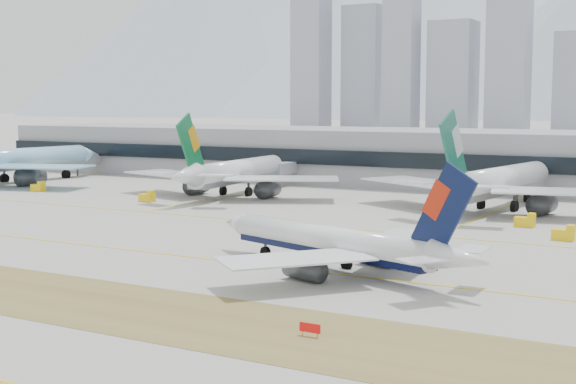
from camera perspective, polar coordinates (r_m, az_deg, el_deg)
The scene contains 12 objects.
ground at distance 124.13m, azimuth -7.27°, elevation -4.04°, with size 3000.00×3000.00×0.00m, color #9F9B94.
taxiing_airliner at distance 105.96m, azimuth 3.61°, elevation -3.69°, with size 45.66×38.81×15.76m.
widebody_korean at distance 237.57m, azimuth -19.22°, elevation 2.06°, with size 64.62×63.50×23.13m.
widebody_eva at distance 194.09m, azimuth -3.88°, elevation 1.33°, with size 57.31×56.31×20.51m.
widebody_cathay at distance 172.08m, azimuth 14.59°, elevation 0.60°, with size 59.78×58.94×21.48m.
terminal at distance 225.38m, azimuth 10.41°, elevation 2.45°, with size 280.00×43.10×15.00m.
hold_sign_right at distance 77.40m, azimuth 1.57°, elevation -9.64°, with size 2.20×0.15×1.35m.
gse_b at distance 184.94m, azimuth -9.96°, elevation -0.37°, with size 3.55×2.00×2.60m.
gse_a at distance 213.70m, azimuth -17.31°, elevation 0.33°, with size 3.55×2.00×2.60m.
gse_c at distance 150.99m, azimuth 16.55°, elevation -2.01°, with size 3.55×2.00×2.60m.
gse_extra at distance 138.15m, azimuth 19.05°, elevation -2.85°, with size 3.55×2.00×2.60m.
city_skyline at distance 580.54m, azimuth 11.45°, elevation 8.87°, with size 342.00×49.80×140.00m.
Camera 1 is at (73.12, -97.85, 22.08)m, focal length 50.00 mm.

